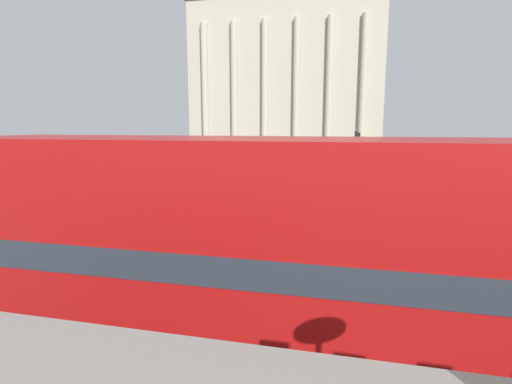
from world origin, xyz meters
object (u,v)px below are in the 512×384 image
object	(u,v)px
traffic_light_near	(412,211)
traffic_light_mid	(421,171)
traffic_light_far	(356,153)
plaza_building_left	(289,81)
pedestrian_yellow	(217,181)
double_decker_bus	(265,251)
pedestrian_white	(432,179)

from	to	relation	value
traffic_light_near	traffic_light_mid	world-z (taller)	traffic_light_mid
traffic_light_far	traffic_light_near	bearing A→B (deg)	-84.74
traffic_light_near	traffic_light_far	bearing A→B (deg)	95.26
plaza_building_left	pedestrian_yellow	xyz separation A→B (m)	(1.46, -37.04, -9.70)
double_decker_bus	plaza_building_left	distance (m)	54.81
traffic_light_mid	traffic_light_near	bearing A→B (deg)	-100.10
traffic_light_near	traffic_light_mid	size ratio (longest dim) A/B	0.94
pedestrian_white	pedestrian_yellow	bearing A→B (deg)	-142.82
plaza_building_left	traffic_light_far	distance (m)	35.79
traffic_light_far	pedestrian_yellow	bearing A→B (deg)	-156.62
traffic_light_mid	traffic_light_far	distance (m)	6.82
pedestrian_white	traffic_light_mid	bearing A→B (deg)	-86.11
pedestrian_white	pedestrian_yellow	xyz separation A→B (m)	(-12.96, -4.39, -0.00)
traffic_light_near	traffic_light_mid	distance (m)	9.02
plaza_building_left	traffic_light_far	size ratio (longest dim) A/B	6.62
plaza_building_left	traffic_light_near	bearing A→B (deg)	-77.20
plaza_building_left	traffic_light_far	bearing A→B (deg)	-73.94
traffic_light_far	double_decker_bus	bearing A→B (deg)	-94.58
plaza_building_left	traffic_light_mid	bearing A→B (deg)	-72.35
double_decker_bus	traffic_light_near	size ratio (longest dim) A/B	3.36
plaza_building_left	pedestrian_yellow	size ratio (longest dim) A/B	14.97
traffic_light_far	pedestrian_white	xyz separation A→B (m)	(4.78, 0.85, -1.59)
plaza_building_left	pedestrian_yellow	distance (m)	38.31
traffic_light_far	pedestrian_yellow	distance (m)	9.05
plaza_building_left	traffic_light_near	size ratio (longest dim) A/B	8.36
traffic_light_mid	pedestrian_yellow	xyz separation A→B (m)	(-11.14, 2.59, -1.21)
pedestrian_white	plaza_building_left	bearing A→B (deg)	132.31
plaza_building_left	traffic_light_near	world-z (taller)	plaza_building_left
double_decker_bus	pedestrian_white	bearing A→B (deg)	80.11
traffic_light_mid	pedestrian_white	size ratio (longest dim) A/B	1.90
double_decker_bus	traffic_light_far	world-z (taller)	double_decker_bus
double_decker_bus	traffic_light_far	xyz separation A→B (m)	(1.61, 20.07, 0.28)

